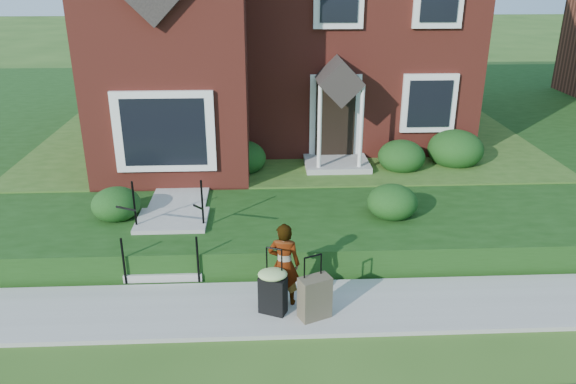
{
  "coord_description": "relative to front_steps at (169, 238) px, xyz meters",
  "views": [
    {
      "loc": [
        -0.67,
        -7.97,
        5.37
      ],
      "look_at": [
        -0.19,
        2.0,
        1.33
      ],
      "focal_mm": 35.0,
      "sensor_mm": 36.0,
      "label": 1
    }
  ],
  "objects": [
    {
      "name": "ground",
      "position": [
        2.5,
        -1.84,
        -0.47
      ],
      "size": [
        120.0,
        120.0,
        0.0
      ],
      "primitive_type": "plane",
      "color": "#2D5119",
      "rests_on": "ground"
    },
    {
      "name": "sidewalk",
      "position": [
        2.5,
        -1.84,
        -0.43
      ],
      "size": [
        60.0,
        1.6,
        0.08
      ],
      "primitive_type": "cube",
      "color": "#9E9B93",
      "rests_on": "ground"
    },
    {
      "name": "terrace",
      "position": [
        6.5,
        9.06,
        -0.17
      ],
      "size": [
        44.0,
        20.0,
        0.6
      ],
      "primitive_type": "cube",
      "color": "#17380F",
      "rests_on": "ground"
    },
    {
      "name": "walkway",
      "position": [
        0.0,
        3.16,
        0.16
      ],
      "size": [
        1.2,
        6.0,
        0.06
      ],
      "primitive_type": "cube",
      "color": "#9E9B93",
      "rests_on": "terrace"
    },
    {
      "name": "front_steps",
      "position": [
        0.0,
        0.0,
        0.0
      ],
      "size": [
        1.4,
        2.02,
        1.5
      ],
      "color": "#9E9B93",
      "rests_on": "ground"
    },
    {
      "name": "foundation_shrubs",
      "position": [
        2.79,
        2.9,
        0.56
      ],
      "size": [
        9.58,
        4.34,
        0.99
      ],
      "color": "#143710",
      "rests_on": "terrace"
    },
    {
      "name": "woman",
      "position": [
        2.15,
        -1.72,
        0.34
      ],
      "size": [
        0.59,
        0.44,
        1.46
      ],
      "primitive_type": "imported",
      "rotation": [
        0.0,
        0.0,
        2.95
      ],
      "color": "#999999",
      "rests_on": "sidewalk"
    },
    {
      "name": "suitcase_black",
      "position": [
        1.96,
        -2.01,
        0.05
      ],
      "size": [
        0.59,
        0.55,
        1.15
      ],
      "rotation": [
        0.0,
        0.0,
        -0.42
      ],
      "color": "black",
      "rests_on": "sidewalk"
    },
    {
      "name": "suitcase_olive",
      "position": [
        2.63,
        -2.17,
        -0.03
      ],
      "size": [
        0.57,
        0.46,
        1.08
      ],
      "rotation": [
        0.0,
        0.0,
        0.42
      ],
      "color": "brown",
      "rests_on": "sidewalk"
    }
  ]
}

